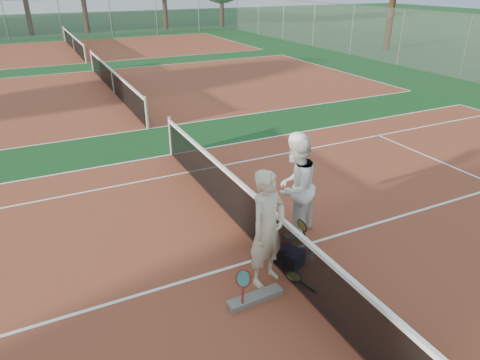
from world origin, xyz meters
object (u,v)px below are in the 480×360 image
racket_black_held (302,233)px  sports_bag_navy (294,259)px  player_b (295,187)px  racket_red (243,287)px  sports_bag_purple (283,253)px  net_main (268,232)px  racket_spare (294,277)px  player_a (268,229)px  water_bottle (312,253)px

racket_black_held → sports_bag_navy: 0.66m
player_b → racket_black_held: 0.86m
racket_red → sports_bag_purple: size_ratio=1.60×
net_main → racket_spare: 0.89m
net_main → sports_bag_navy: (0.27, -0.45, -0.37)m
racket_black_held → racket_spare: (-0.65, -0.76, -0.25)m
player_a → player_b: 1.56m
player_b → sports_bag_navy: size_ratio=5.59×
sports_bag_purple → racket_red: bearing=-149.7°
player_b → sports_bag_purple: 1.27m
net_main → sports_bag_navy: net_main is taller
player_a → racket_black_held: 1.40m
net_main → racket_spare: net_main is taller
player_a → racket_black_held: bearing=6.9°
sports_bag_purple → sports_bag_navy: bearing=-72.0°
racket_black_held → sports_bag_navy: racket_black_held is taller
sports_bag_purple → water_bottle: bearing=-28.4°
sports_bag_navy → sports_bag_purple: (-0.08, 0.25, -0.00)m
player_a → player_b: bearing=20.0°
player_a → sports_bag_purple: (0.54, 0.36, -0.85)m
sports_bag_navy → sports_bag_purple: size_ratio=1.04×
racket_red → water_bottle: racket_red is taller
racket_red → racket_spare: racket_red is taller
player_a → racket_red: bearing=-174.1°
racket_spare → sports_bag_navy: sports_bag_navy is taller
water_bottle → racket_black_held: bearing=79.3°
player_b → sports_bag_navy: player_b is taller
sports_bag_navy → water_bottle: size_ratio=1.20×
player_a → water_bottle: (0.98, 0.11, -0.84)m
racket_red → racket_black_held: bearing=-31.0°
racket_spare → water_bottle: (0.56, 0.30, 0.11)m
racket_spare → water_bottle: water_bottle is taller
player_b → sports_bag_purple: bearing=16.1°
player_a → net_main: bearing=36.9°
net_main → racket_spare: (0.07, -0.75, -0.47)m
sports_bag_navy → water_bottle: 0.37m
player_b → racket_red: bearing=6.7°
player_b → racket_red: size_ratio=3.63×
racket_red → sports_bag_navy: racket_red is taller
net_main → racket_black_held: net_main is taller
racket_black_held → sports_bag_purple: size_ratio=1.66×
racket_spare → water_bottle: bearing=-77.2°
sports_bag_purple → water_bottle: size_ratio=1.16×
player_b → net_main: bearing=-0.9°
player_b → racket_spare: bearing=27.9°
racket_red → sports_bag_purple: bearing=-28.4°
player_a → water_bottle: bearing=-14.5°
player_b → water_bottle: bearing=47.8°
net_main → player_b: bearing=29.4°
water_bottle → net_main: bearing=144.8°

